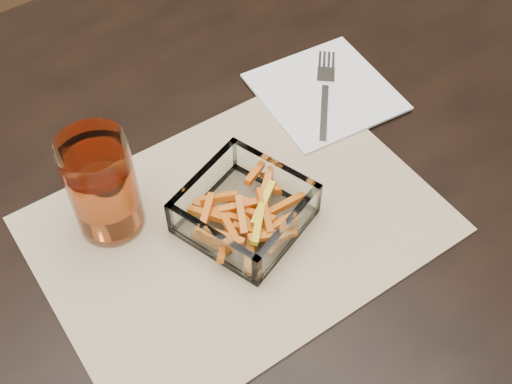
# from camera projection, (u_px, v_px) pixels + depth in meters

# --- Properties ---
(dining_table) EXTENTS (1.60, 0.90, 0.75)m
(dining_table) POSITION_uv_depth(u_px,v_px,m) (218.00, 199.00, 0.89)
(dining_table) COLOR black
(dining_table) RESTS_ON ground
(placemat) EXTENTS (0.46, 0.34, 0.00)m
(placemat) POSITION_uv_depth(u_px,v_px,m) (239.00, 224.00, 0.75)
(placemat) COLOR tan
(placemat) RESTS_ON dining_table
(glass_bowl) EXTENTS (0.16, 0.16, 0.05)m
(glass_bowl) POSITION_uv_depth(u_px,v_px,m) (245.00, 211.00, 0.74)
(glass_bowl) COLOR white
(glass_bowl) RESTS_ON placemat
(tumbler) EXTENTS (0.08, 0.08, 0.13)m
(tumbler) POSITION_uv_depth(u_px,v_px,m) (103.00, 188.00, 0.70)
(tumbler) COLOR white
(tumbler) RESTS_ON placemat
(napkin) EXTENTS (0.19, 0.19, 0.00)m
(napkin) POSITION_uv_depth(u_px,v_px,m) (325.00, 92.00, 0.89)
(napkin) COLOR white
(napkin) RESTS_ON placemat
(fork) EXTENTS (0.13, 0.14, 0.00)m
(fork) POSITION_uv_depth(u_px,v_px,m) (325.00, 91.00, 0.88)
(fork) COLOR silver
(fork) RESTS_ON napkin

